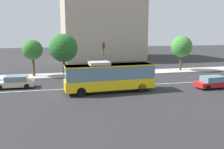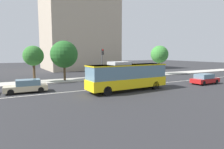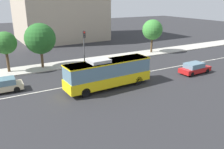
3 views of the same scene
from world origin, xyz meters
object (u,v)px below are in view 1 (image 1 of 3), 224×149
(traffic_light_near_corner, at_px, (103,53))
(street_tree_kerbside_centre, at_px, (181,47))
(street_tree_kerbside_left, at_px, (33,50))
(sedan_beige, at_px, (15,82))
(sedan_red, at_px, (214,82))
(street_tree_kerbside_right, at_px, (64,48))
(transit_bus, at_px, (110,76))

(traffic_light_near_corner, relative_size, street_tree_kerbside_centre, 0.86)
(street_tree_kerbside_centre, bearing_deg, street_tree_kerbside_left, -180.00)
(sedan_beige, xyz_separation_m, street_tree_kerbside_centre, (25.87, 7.05, 3.48))
(sedan_red, height_order, traffic_light_near_corner, traffic_light_near_corner)
(traffic_light_near_corner, distance_m, street_tree_kerbside_left, 10.51)
(sedan_beige, bearing_deg, street_tree_kerbside_centre, -163.58)
(street_tree_kerbside_centre, distance_m, street_tree_kerbside_right, 19.83)
(sedan_beige, relative_size, street_tree_kerbside_left, 0.82)
(transit_bus, xyz_separation_m, street_tree_kerbside_left, (-9.12, 11.47, 2.22))
(sedan_beige, xyz_separation_m, street_tree_kerbside_left, (1.52, 7.05, 3.30))
(street_tree_kerbside_left, bearing_deg, traffic_light_near_corner, -10.31)
(transit_bus, height_order, traffic_light_near_corner, traffic_light_near_corner)
(sedan_red, height_order, street_tree_kerbside_right, street_tree_kerbside_right)
(traffic_light_near_corner, bearing_deg, sedan_beige, -62.88)
(transit_bus, xyz_separation_m, street_tree_kerbside_right, (-4.61, 11.40, 2.44))
(sedan_red, height_order, sedan_beige, same)
(sedan_red, xyz_separation_m, street_tree_kerbside_left, (-21.68, 12.55, 3.30))
(sedan_beige, height_order, street_tree_kerbside_left, street_tree_kerbside_left)
(transit_bus, relative_size, street_tree_kerbside_right, 1.57)
(transit_bus, relative_size, sedan_red, 2.21)
(street_tree_kerbside_centre, height_order, street_tree_kerbside_right, street_tree_kerbside_right)
(transit_bus, bearing_deg, traffic_light_near_corner, 80.16)
(sedan_beige, xyz_separation_m, street_tree_kerbside_right, (6.03, 6.98, 3.53))
(sedan_red, relative_size, street_tree_kerbside_left, 0.82)
(traffic_light_near_corner, distance_m, street_tree_kerbside_right, 6.13)
(sedan_beige, distance_m, street_tree_kerbside_left, 7.93)
(transit_bus, xyz_separation_m, sedan_red, (12.55, -1.09, -1.09))
(transit_bus, distance_m, street_tree_kerbside_right, 12.54)
(transit_bus, relative_size, street_tree_kerbside_left, 1.82)
(transit_bus, distance_m, sedan_beige, 11.57)
(street_tree_kerbside_left, relative_size, street_tree_kerbside_centre, 0.92)
(sedan_beige, height_order, street_tree_kerbside_centre, street_tree_kerbside_centre)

